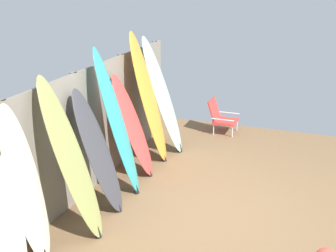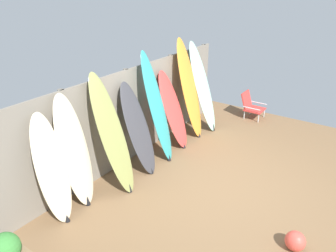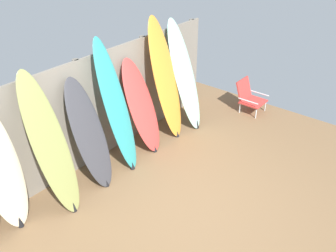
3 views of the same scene
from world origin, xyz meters
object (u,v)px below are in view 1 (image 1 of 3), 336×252
Objects in this scene: surfboard_orange_6 at (149,98)px; surfboard_red_5 at (133,126)px; surfboard_olive_2 at (71,160)px; surfboard_teal_4 at (117,123)px; surfboard_seafoam_7 at (162,96)px; surfboard_cream_0 at (1,212)px; surfboard_charcoal_3 at (98,152)px; surfboard_cream_1 at (26,187)px; beach_chair at (220,116)px.

surfboard_red_5 is at bearing 179.99° from surfboard_orange_6.
surfboard_teal_4 is (1.23, 0.01, 0.07)m from surfboard_olive_2.
surfboard_teal_4 is 1.05× the size of surfboard_seafoam_7.
surfboard_cream_0 is 0.77× the size of surfboard_orange_6.
surfboard_red_5 is at bearing 2.07° from surfboard_charcoal_3.
surfboard_charcoal_3 is (1.31, -0.16, -0.07)m from surfboard_cream_1.
beach_chair is at bearing -18.06° from surfboard_red_5.
surfboard_red_5 is (2.93, -0.09, -0.03)m from surfboard_cream_0.
surfboard_cream_1 is 2.77× the size of beach_chair.
surfboard_charcoal_3 is at bearing -177.93° from surfboard_red_5.
surfboard_cream_1 is at bearing 164.65° from surfboard_olive_2.
beach_chair is at bearing -13.78° from surfboard_teal_4.
surfboard_cream_1 is at bearing 177.82° from surfboard_orange_6.
surfboard_charcoal_3 is 2.54× the size of beach_chair.
surfboard_olive_2 reaches higher than surfboard_cream_0.
surfboard_teal_4 is at bearing -0.12° from surfboard_charcoal_3.
surfboard_red_5 is at bearing -1.79° from surfboard_cream_0.
surfboard_charcoal_3 is at bearing 1.20° from surfboard_olive_2.
surfboard_olive_2 reaches higher than surfboard_charcoal_3.
surfboard_teal_4 is at bearing 147.67° from beach_chair.
surfboard_cream_0 reaches higher than surfboard_red_5.
surfboard_cream_1 is 1.09× the size of surfboard_charcoal_3.
surfboard_teal_4 reaches higher than surfboard_red_5.
surfboard_orange_6 is (0.64, -0.00, 0.28)m from surfboard_red_5.
surfboard_olive_2 is at bearing -7.79° from surfboard_cream_0.
beach_chair is (3.58, -0.74, -0.50)m from surfboard_charcoal_3.
surfboard_orange_6 is at bearing 2.01° from surfboard_teal_4.
surfboard_teal_4 is 3.19m from beach_chair.
surfboard_olive_2 reaches higher than surfboard_red_5.
surfboard_orange_6 is (1.82, 0.04, 0.26)m from surfboard_charcoal_3.
surfboard_red_5 reaches higher than beach_chair.
surfboard_orange_6 reaches higher than beach_chair.
surfboard_cream_0 is at bearing 178.21° from surfboard_red_5.
surfboard_seafoam_7 reaches higher than beach_chair.
surfboard_cream_1 is 0.90× the size of surfboard_seafoam_7.
surfboard_seafoam_7 reaches higher than surfboard_red_5.
surfboard_seafoam_7 is at bearing -6.58° from surfboard_orange_6.
surfboard_olive_2 is 0.68m from surfboard_charcoal_3.
surfboard_cream_0 is 1.10m from surfboard_olive_2.
beach_chair is at bearing -11.69° from surfboard_charcoal_3.
surfboard_orange_6 is at bearing -2.18° from surfboard_cream_1.
surfboard_olive_2 is at bearing -179.41° from surfboard_teal_4.
surfboard_cream_1 reaches higher than surfboard_charcoal_3.
surfboard_charcoal_3 is 0.79× the size of surfboard_teal_4.
surfboard_seafoam_7 is (4.05, -0.15, 0.18)m from surfboard_cream_0.
surfboard_cream_1 reaches higher than surfboard_cream_0.
surfboard_teal_4 is 3.23× the size of beach_chair.
surfboard_cream_0 is 0.84× the size of surfboard_olive_2.
surfboard_cream_1 is 1.13× the size of surfboard_red_5.
beach_chair is at bearing -10.46° from surfboard_cream_1.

